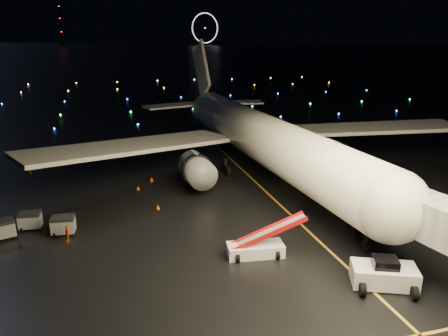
{
  "coord_description": "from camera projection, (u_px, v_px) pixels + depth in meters",
  "views": [
    {
      "loc": [
        -6.02,
        -28.88,
        18.03
      ],
      "look_at": [
        5.39,
        12.0,
        5.0
      ],
      "focal_mm": 35.0,
      "sensor_mm": 36.0,
      "label": 1
    }
  ],
  "objects": [
    {
      "name": "safety_cone_2",
      "position": [
        138.0,
        188.0,
        52.83
      ],
      "size": [
        0.53,
        0.53,
        0.49
      ],
      "primitive_type": "cone",
      "rotation": [
        0.0,
        0.0,
        0.26
      ],
      "color": "#E85000",
      "rests_on": "ground"
    },
    {
      "name": "crew_c",
      "position": [
        67.0,
        233.0,
        39.43
      ],
      "size": [
        0.72,
        1.01,
        1.6
      ],
      "primitive_type": "imported",
      "rotation": [
        0.0,
        0.0,
        -1.18
      ],
      "color": "#FD5C00",
      "rests_on": "ground"
    },
    {
      "name": "baggage_cart_1",
      "position": [
        63.0,
        225.0,
        40.92
      ],
      "size": [
        2.23,
        1.67,
        1.77
      ],
      "primitive_type": "cube",
      "rotation": [
        0.0,
        0.0,
        -0.1
      ],
      "color": "gray",
      "rests_on": "ground"
    },
    {
      "name": "pushback_tug",
      "position": [
        384.0,
        272.0,
        32.43
      ],
      "size": [
        5.28,
        4.09,
        2.23
      ],
      "primitive_type": "cube",
      "rotation": [
        0.0,
        0.0,
        -0.4
      ],
      "color": "silver",
      "rests_on": "ground"
    },
    {
      "name": "airliner",
      "position": [
        252.0,
        107.0,
        58.94
      ],
      "size": [
        63.72,
        60.87,
        17.14
      ],
      "primitive_type": null,
      "rotation": [
        0.0,
        0.0,
        0.06
      ],
      "color": "silver",
      "rests_on": "ground"
    },
    {
      "name": "ground",
      "position": [
        108.0,
        61.0,
        309.65
      ],
      "size": [
        2000.0,
        2000.0,
        0.0
      ],
      "primitive_type": "plane",
      "color": "black",
      "rests_on": "ground"
    },
    {
      "name": "safety_cone_1",
      "position": [
        152.0,
        179.0,
        55.87
      ],
      "size": [
        0.52,
        0.52,
        0.56
      ],
      "primitive_type": "cone",
      "rotation": [
        0.0,
        0.0,
        0.07
      ],
      "color": "#E85000",
      "rests_on": "ground"
    },
    {
      "name": "baggage_cart_0",
      "position": [
        2.0,
        229.0,
        40.03
      ],
      "size": [
        2.47,
        2.11,
        1.78
      ],
      "primitive_type": "cube",
      "rotation": [
        0.0,
        0.0,
        0.36
      ],
      "color": "gray",
      "rests_on": "ground"
    },
    {
      "name": "safety_cone_3",
      "position": [
        30.0,
        172.0,
        58.9
      ],
      "size": [
        0.51,
        0.51,
        0.54
      ],
      "primitive_type": "cone",
      "rotation": [
        0.0,
        0.0,
        -0.08
      ],
      "color": "#E85000",
      "rests_on": "ground"
    },
    {
      "name": "belt_loader",
      "position": [
        256.0,
        237.0,
        36.66
      ],
      "size": [
        7.18,
        2.73,
        3.39
      ],
      "primitive_type": null,
      "rotation": [
        0.0,
        0.0,
        -0.12
      ],
      "color": "silver",
      "rests_on": "ground"
    },
    {
      "name": "ferris_wheel",
      "position": [
        205.0,
        29.0,
        732.42
      ],
      "size": [
        49.33,
        16.8,
        52.0
      ],
      "primitive_type": null,
      "rotation": [
        0.0,
        0.0,
        0.26
      ],
      "color": "black",
      "rests_on": "ground"
    },
    {
      "name": "lane_centre",
      "position": [
        272.0,
        197.0,
        50.32
      ],
      "size": [
        0.25,
        80.0,
        0.02
      ],
      "primitive_type": "cube",
      "color": "gold",
      "rests_on": "ground"
    },
    {
      "name": "taxiway_lights",
      "position": [
        123.0,
        96.0,
        130.98
      ],
      "size": [
        164.0,
        92.0,
        0.36
      ],
      "primitive_type": null,
      "color": "black",
      "rests_on": "ground"
    },
    {
      "name": "baggage_cart_2",
      "position": [
        30.0,
        220.0,
        42.04
      ],
      "size": [
        2.12,
        1.58,
        1.7
      ],
      "primitive_type": "cube",
      "rotation": [
        0.0,
        0.0,
        -0.09
      ],
      "color": "gray",
      "rests_on": "ground"
    },
    {
      "name": "radio_mast",
      "position": [
        61.0,
        25.0,
        689.97
      ],
      "size": [
        1.8,
        1.8,
        64.0
      ],
      "primitive_type": "cylinder",
      "color": "black",
      "rests_on": "ground"
    },
    {
      "name": "safety_cone_0",
      "position": [
        158.0,
        207.0,
        47.0
      ],
      "size": [
        0.59,
        0.59,
        0.5
      ],
      "primitive_type": "cone",
      "rotation": [
        0.0,
        0.0,
        0.43
      ],
      "color": "#E85000",
      "rests_on": "ground"
    }
  ]
}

